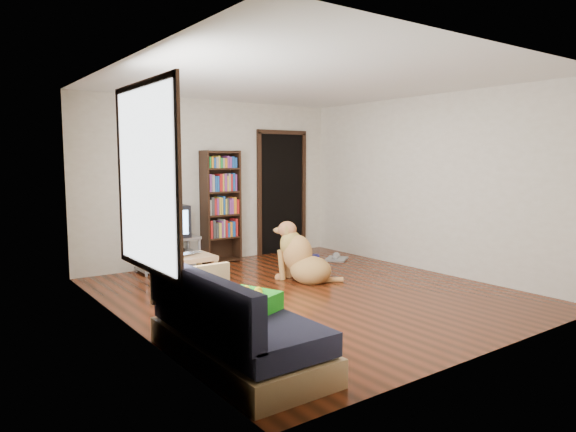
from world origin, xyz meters
TOP-DOWN VIEW (x-y plane):
  - ground at (0.00, 0.00)m, footprint 5.00×5.00m
  - ceiling at (0.00, 0.00)m, footprint 5.00×5.00m
  - wall_back at (0.00, 2.50)m, footprint 4.50×0.00m
  - wall_front at (0.00, -2.50)m, footprint 4.50×0.00m
  - wall_left at (-2.25, 0.00)m, footprint 0.00×5.00m
  - wall_right at (2.25, 0.00)m, footprint 0.00×5.00m
  - green_cushion at (-1.75, -1.41)m, footprint 0.58×0.58m
  - laptop at (-1.01, 1.20)m, footprint 0.41×0.32m
  - dog_bowl at (1.37, 1.61)m, footprint 0.22×0.22m
  - grey_rag at (1.67, 1.36)m, footprint 0.51×0.50m
  - window at (-2.23, -0.50)m, footprint 0.03×1.46m
  - doorway at (1.35, 2.48)m, footprint 1.03×0.05m
  - tv_stand at (-0.90, 2.25)m, footprint 0.90×0.45m
  - crt_tv at (-0.90, 2.27)m, footprint 0.55×0.52m
  - bookshelf at (0.05, 2.34)m, footprint 0.60×0.30m
  - sofa at (-1.87, -1.38)m, footprint 0.80×1.80m
  - coffee_table at (-1.01, 1.23)m, footprint 0.55×0.55m
  - dog at (0.31, 0.54)m, footprint 0.72×0.94m

SIDE VIEW (x-z plane):
  - ground at x=0.00m, z-range 0.00..0.00m
  - grey_rag at x=1.67m, z-range 0.00..0.03m
  - dog_bowl at x=1.37m, z-range 0.00..0.08m
  - sofa at x=-1.87m, z-range -0.14..0.66m
  - tv_stand at x=-0.90m, z-range 0.02..0.52m
  - coffee_table at x=-1.01m, z-range 0.08..0.48m
  - dog at x=0.31m, z-range -0.11..0.73m
  - laptop at x=-1.01m, z-range 0.40..0.43m
  - green_cushion at x=-1.75m, z-range 0.42..0.57m
  - crt_tv at x=-0.90m, z-range 0.45..1.03m
  - bookshelf at x=0.05m, z-range 0.10..1.90m
  - doorway at x=1.35m, z-range 0.03..2.21m
  - wall_back at x=0.00m, z-range -0.95..3.55m
  - wall_front at x=0.00m, z-range -0.95..3.55m
  - wall_left at x=-2.25m, z-range -1.20..3.80m
  - wall_right at x=2.25m, z-range -1.20..3.80m
  - window at x=-2.23m, z-range 0.65..2.35m
  - ceiling at x=0.00m, z-range 2.60..2.60m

